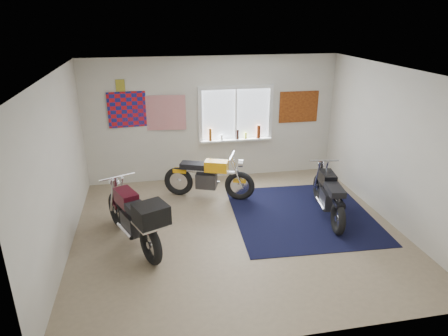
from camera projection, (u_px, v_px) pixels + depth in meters
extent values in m
plane|color=#9E896B|center=(237.00, 231.00, 6.91)|extent=(5.50, 5.50, 0.00)
plane|color=white|center=(240.00, 72.00, 5.93)|extent=(5.50, 5.50, 0.00)
plane|color=silver|center=(213.00, 119.00, 8.71)|extent=(5.50, 0.00, 5.50)
plane|color=silver|center=(292.00, 237.00, 4.13)|extent=(5.50, 0.00, 5.50)
plane|color=silver|center=(58.00, 169.00, 5.94)|extent=(0.00, 5.00, 5.00)
plane|color=silver|center=(393.00, 147.00, 6.90)|extent=(0.00, 5.00, 5.00)
cube|color=black|center=(302.00, 215.00, 7.44)|extent=(2.62, 2.72, 0.01)
cube|color=white|center=(236.00, 114.00, 8.75)|extent=(1.50, 0.02, 1.10)
cube|color=white|center=(236.00, 87.00, 8.52)|extent=(1.66, 0.06, 0.08)
cube|color=white|center=(235.00, 140.00, 8.95)|extent=(1.66, 0.06, 0.08)
cube|color=white|center=(200.00, 116.00, 8.59)|extent=(0.08, 0.06, 1.10)
cube|color=white|center=(270.00, 113.00, 8.87)|extent=(0.08, 0.06, 1.10)
cube|color=white|center=(236.00, 114.00, 8.73)|extent=(0.04, 0.06, 1.10)
cube|color=white|center=(236.00, 140.00, 8.88)|extent=(1.60, 0.16, 0.04)
cylinder|color=#944D15|center=(210.00, 135.00, 8.71)|extent=(0.07, 0.07, 0.28)
cylinder|color=silver|center=(222.00, 137.00, 8.79)|extent=(0.06, 0.06, 0.12)
cylinder|color=black|center=(238.00, 134.00, 8.83)|extent=(0.06, 0.06, 0.22)
cylinder|color=#C1CE18|center=(246.00, 136.00, 8.88)|extent=(0.05, 0.05, 0.14)
cylinder|color=maroon|center=(259.00, 131.00, 8.90)|extent=(0.09, 0.09, 0.30)
plane|color=red|center=(132.00, 109.00, 8.28)|extent=(1.00, 0.07, 1.00)
plane|color=red|center=(164.00, 113.00, 8.41)|extent=(0.90, 0.09, 0.90)
cube|color=olive|center=(120.00, 85.00, 8.07)|extent=(0.18, 0.02, 0.24)
cube|color=#A54C14|center=(299.00, 107.00, 8.96)|extent=(0.90, 0.03, 0.70)
torus|color=black|center=(240.00, 186.00, 7.96)|extent=(0.61, 0.33, 0.61)
torus|color=black|center=(179.00, 181.00, 8.17)|extent=(0.61, 0.33, 0.61)
cylinder|color=silver|center=(240.00, 186.00, 7.96)|extent=(0.13, 0.12, 0.10)
cylinder|color=silver|center=(179.00, 181.00, 8.17)|extent=(0.13, 0.12, 0.10)
cylinder|color=silver|center=(209.00, 171.00, 7.97)|extent=(1.09, 0.49, 0.08)
cube|color=#2F2F32|center=(206.00, 180.00, 8.05)|extent=(0.47, 0.38, 0.31)
cylinder|color=silver|center=(208.00, 182.00, 8.22)|extent=(0.49, 0.24, 0.06)
cube|color=#FFA80D|center=(216.00, 166.00, 7.90)|extent=(0.51, 0.38, 0.22)
cube|color=black|center=(193.00, 165.00, 7.99)|extent=(0.56, 0.42, 0.11)
cube|color=#FFA80D|center=(180.00, 170.00, 8.08)|extent=(0.31, 0.23, 0.07)
cube|color=#FFA80D|center=(240.00, 181.00, 7.92)|extent=(0.28, 0.21, 0.05)
cylinder|color=silver|center=(232.00, 156.00, 7.76)|extent=(0.23, 0.53, 0.03)
cylinder|color=silver|center=(241.00, 163.00, 7.79)|extent=(0.14, 0.17, 0.14)
torus|color=black|center=(319.00, 188.00, 7.91)|extent=(0.21, 0.58, 0.57)
torus|color=black|center=(338.00, 219.00, 6.73)|extent=(0.21, 0.58, 0.57)
cylinder|color=silver|center=(319.00, 188.00, 7.91)|extent=(0.11, 0.11, 0.10)
cylinder|color=silver|center=(338.00, 219.00, 6.73)|extent=(0.11, 0.11, 0.10)
cylinder|color=silver|center=(329.00, 188.00, 7.22)|extent=(0.26, 1.14, 0.08)
cube|color=#2F2F32|center=(329.00, 199.00, 7.25)|extent=(0.31, 0.44, 0.31)
cylinder|color=silver|center=(321.00, 204.00, 7.28)|extent=(0.14, 0.50, 0.06)
cube|color=black|center=(327.00, 178.00, 7.32)|extent=(0.30, 0.48, 0.22)
cube|color=black|center=(335.00, 190.00, 6.88)|extent=(0.33, 0.53, 0.11)
cube|color=black|center=(339.00, 204.00, 6.68)|extent=(0.19, 0.29, 0.07)
cube|color=black|center=(320.00, 183.00, 7.87)|extent=(0.17, 0.27, 0.05)
cylinder|color=silver|center=(324.00, 160.00, 7.52)|extent=(0.56, 0.12, 0.03)
cylinder|color=silver|center=(321.00, 164.00, 7.74)|extent=(0.16, 0.11, 0.14)
torus|color=black|center=(117.00, 210.00, 6.97)|extent=(0.37, 0.63, 0.63)
torus|color=black|center=(151.00, 245.00, 5.92)|extent=(0.37, 0.63, 0.63)
cylinder|color=silver|center=(117.00, 210.00, 6.97)|extent=(0.13, 0.14, 0.11)
cylinder|color=silver|center=(151.00, 245.00, 5.92)|extent=(0.13, 0.14, 0.11)
cylinder|color=silver|center=(131.00, 210.00, 6.34)|extent=(0.58, 1.16, 0.09)
cube|color=#2F2F32|center=(133.00, 223.00, 6.38)|extent=(0.43, 0.51, 0.33)
cylinder|color=silver|center=(125.00, 231.00, 6.33)|extent=(0.28, 0.52, 0.07)
cube|color=#3E0A13|center=(126.00, 198.00, 6.42)|extent=(0.43, 0.55, 0.23)
cube|color=black|center=(139.00, 211.00, 6.03)|extent=(0.47, 0.60, 0.12)
cube|color=#3E0A13|center=(148.00, 227.00, 5.86)|extent=(0.26, 0.33, 0.08)
cube|color=#3E0A13|center=(117.00, 204.00, 6.92)|extent=(0.24, 0.31, 0.05)
cylinder|color=silver|center=(117.00, 177.00, 6.58)|extent=(0.57, 0.28, 0.04)
cylinder|color=silver|center=(114.00, 182.00, 6.79)|extent=(0.18, 0.15, 0.16)
cube|color=black|center=(151.00, 214.00, 5.64)|extent=(0.57, 0.55, 0.29)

